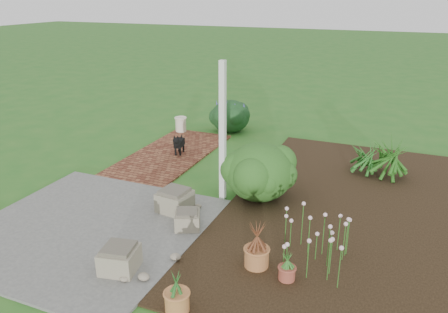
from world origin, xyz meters
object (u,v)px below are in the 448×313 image
at_px(black_dog, 179,143).
at_px(cream_ceramic_urn, 181,124).
at_px(evergreen_shrub, 259,170).
at_px(stone_trough_near, 120,260).

distance_m(black_dog, cream_ceramic_urn, 1.77).
height_order(cream_ceramic_urn, evergreen_shrub, evergreen_shrub).
xyz_separation_m(stone_trough_near, cream_ceramic_urn, (-2.19, 5.84, 0.03)).
bearing_deg(black_dog, stone_trough_near, -81.90).
bearing_deg(evergreen_shrub, cream_ceramic_urn, 136.85).
bearing_deg(cream_ceramic_urn, evergreen_shrub, -43.15).
height_order(stone_trough_near, black_dog, black_dog).
distance_m(stone_trough_near, cream_ceramic_urn, 6.24).
relative_size(black_dog, evergreen_shrub, 0.43).
bearing_deg(evergreen_shrub, stone_trough_near, -109.24).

